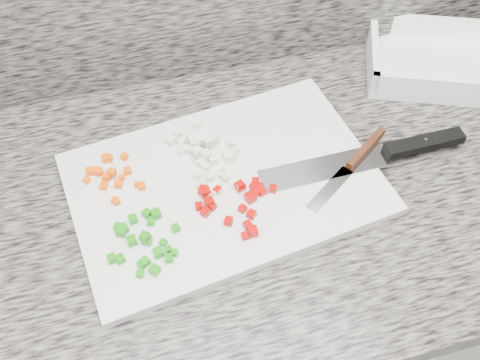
% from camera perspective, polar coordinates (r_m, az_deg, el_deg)
% --- Properties ---
extents(cabinet, '(3.92, 0.62, 0.86)m').
position_cam_1_polar(cabinet, '(1.27, 0.01, -13.73)').
color(cabinet, silver).
rests_on(cabinet, ground).
extents(countertop, '(3.96, 0.64, 0.04)m').
position_cam_1_polar(countertop, '(0.88, 0.01, -1.88)').
color(countertop, '#68645B').
rests_on(countertop, cabinet).
extents(cutting_board, '(0.52, 0.38, 0.02)m').
position_cam_1_polar(cutting_board, '(0.86, -1.64, -0.39)').
color(cutting_board, white).
rests_on(cutting_board, countertop).
extents(carrot_pile, '(0.10, 0.10, 0.02)m').
position_cam_1_polar(carrot_pile, '(0.88, -13.52, 0.54)').
color(carrot_pile, '#FF5B05').
rests_on(carrot_pile, cutting_board).
extents(onion_pile, '(0.12, 0.12, 0.02)m').
position_cam_1_polar(onion_pile, '(0.89, -4.00, 3.37)').
color(onion_pile, silver).
rests_on(onion_pile, cutting_board).
extents(green_pepper_pile, '(0.11, 0.12, 0.02)m').
position_cam_1_polar(green_pepper_pile, '(0.80, -10.35, -6.43)').
color(green_pepper_pile, '#1B8D0C').
rests_on(green_pepper_pile, cutting_board).
extents(red_pepper_pile, '(0.13, 0.11, 0.02)m').
position_cam_1_polar(red_pepper_pile, '(0.82, -0.61, -2.30)').
color(red_pepper_pile, '#B80502').
rests_on(red_pepper_pile, cutting_board).
extents(garlic_pile, '(0.06, 0.06, 0.01)m').
position_cam_1_polar(garlic_pile, '(0.85, -2.93, -0.09)').
color(garlic_pile, beige).
rests_on(garlic_pile, cutting_board).
extents(chef_knife, '(0.36, 0.05, 0.02)m').
position_cam_1_polar(chef_knife, '(0.92, 15.76, 2.93)').
color(chef_knife, silver).
rests_on(chef_knife, cutting_board).
extents(paring_knife, '(0.18, 0.13, 0.02)m').
position_cam_1_polar(paring_knife, '(0.90, 12.39, 2.28)').
color(paring_knife, silver).
rests_on(paring_knife, cutting_board).
extents(tray, '(0.32, 0.28, 0.06)m').
position_cam_1_polar(tray, '(1.12, 20.42, 11.67)').
color(tray, white).
rests_on(tray, countertop).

